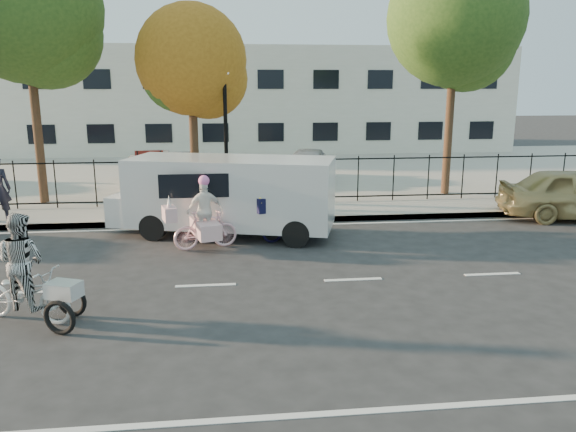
{
  "coord_description": "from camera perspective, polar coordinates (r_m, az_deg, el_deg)",
  "views": [
    {
      "loc": [
        0.43,
        -10.69,
        3.9
      ],
      "look_at": [
        1.79,
        1.2,
        1.1
      ],
      "focal_mm": 35.0,
      "sensor_mm": 36.0,
      "label": 1
    }
  ],
  "objects": [
    {
      "name": "ground",
      "position": [
        11.39,
        -8.36,
        -7.0
      ],
      "size": [
        120.0,
        120.0,
        0.0
      ],
      "primitive_type": "plane",
      "color": "#333334"
    },
    {
      "name": "road_markings",
      "position": [
        11.38,
        -8.36,
        -6.98
      ],
      "size": [
        60.0,
        9.52,
        0.01
      ],
      "primitive_type": null,
      "color": "silver",
      "rests_on": "ground"
    },
    {
      "name": "curb",
      "position": [
        16.2,
        -7.86,
        -0.62
      ],
      "size": [
        60.0,
        0.1,
        0.15
      ],
      "primitive_type": "cube",
      "color": "#A8A399",
      "rests_on": "ground"
    },
    {
      "name": "sidewalk",
      "position": [
        17.22,
        -7.79,
        0.21
      ],
      "size": [
        60.0,
        2.2,
        0.15
      ],
      "primitive_type": "cube",
      "color": "#A8A399",
      "rests_on": "ground"
    },
    {
      "name": "parking_lot",
      "position": [
        25.98,
        -7.42,
        4.58
      ],
      "size": [
        60.0,
        15.6,
        0.15
      ],
      "primitive_type": "cube",
      "color": "#A8A399",
      "rests_on": "ground"
    },
    {
      "name": "iron_fence",
      "position": [
        18.14,
        -7.8,
        3.52
      ],
      "size": [
        58.0,
        0.06,
        1.5
      ],
      "primitive_type": null,
      "color": "black",
      "rests_on": "sidewalk"
    },
    {
      "name": "building",
      "position": [
        35.7,
        -7.35,
        11.61
      ],
      "size": [
        34.0,
        10.0,
        6.0
      ],
      "primitive_type": "cube",
      "color": "silver",
      "rests_on": "ground"
    },
    {
      "name": "lamppost",
      "position": [
        17.51,
        -6.39,
        10.5
      ],
      "size": [
        0.36,
        0.36,
        4.33
      ],
      "color": "black",
      "rests_on": "sidewalk"
    },
    {
      "name": "street_sign",
      "position": [
        17.81,
        -13.86,
        4.77
      ],
      "size": [
        0.85,
        0.06,
        1.8
      ],
      "color": "black",
      "rests_on": "sidewalk"
    },
    {
      "name": "zebra_trike",
      "position": [
        10.42,
        -25.3,
        -5.88
      ],
      "size": [
        2.17,
        1.48,
        1.88
      ],
      "rotation": [
        0.0,
        0.0,
        1.19
      ],
      "color": "white",
      "rests_on": "ground"
    },
    {
      "name": "unicorn_bike",
      "position": [
        13.7,
        -8.53,
        -0.61
      ],
      "size": [
        1.84,
        1.32,
        1.81
      ],
      "rotation": [
        0.0,
        0.0,
        1.83
      ],
      "color": "#FEC1CF",
      "rests_on": "ground"
    },
    {
      "name": "bull_bike",
      "position": [
        14.33,
        0.38,
        0.42
      ],
      "size": [
        2.04,
        1.45,
        1.85
      ],
      "rotation": [
        0.0,
        0.0,
        1.95
      ],
      "color": "#141037",
      "rests_on": "ground"
    },
    {
      "name": "white_van",
      "position": [
        14.81,
        -6.18,
        2.33
      ],
      "size": [
        6.2,
        3.35,
        2.05
      ],
      "rotation": [
        0.0,
        0.0,
        -0.28
      ],
      "color": "white",
      "rests_on": "ground"
    },
    {
      "name": "lot_car_b",
      "position": [
        22.13,
        -13.34,
        4.75
      ],
      "size": [
        2.74,
        4.91,
        1.3
      ],
      "primitive_type": "imported",
      "rotation": [
        0.0,
        0.0,
        0.13
      ],
      "color": "silver",
      "rests_on": "parking_lot"
    },
    {
      "name": "lot_car_c",
      "position": [
        21.35,
        -10.99,
        4.54
      ],
      "size": [
        1.77,
        4.0,
        1.28
      ],
      "primitive_type": "imported",
      "rotation": [
        0.0,
        0.0,
        0.11
      ],
      "color": "#51535A",
      "rests_on": "parking_lot"
    },
    {
      "name": "lot_car_d",
      "position": [
        22.44,
        1.96,
        5.24
      ],
      "size": [
        2.52,
        4.15,
        1.32
      ],
      "primitive_type": "imported",
      "rotation": [
        0.0,
        0.0,
        -0.27
      ],
      "color": "#9A9DA1",
      "rests_on": "parking_lot"
    },
    {
      "name": "tree_west",
      "position": [
        19.92,
        -24.63,
        18.14
      ],
      "size": [
        4.69,
        4.69,
        8.6
      ],
      "color": "#442D1D",
      "rests_on": "ground"
    },
    {
      "name": "tree_mid",
      "position": [
        18.68,
        -9.35,
        14.85
      ],
      "size": [
        3.54,
        3.51,
        6.44
      ],
      "color": "#442D1D",
      "rests_on": "ground"
    },
    {
      "name": "tree_east",
      "position": [
        20.63,
        16.96,
        18.08
      ],
      "size": [
        4.56,
        4.56,
        8.37
      ],
      "color": "#442D1D",
      "rests_on": "ground"
    }
  ]
}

